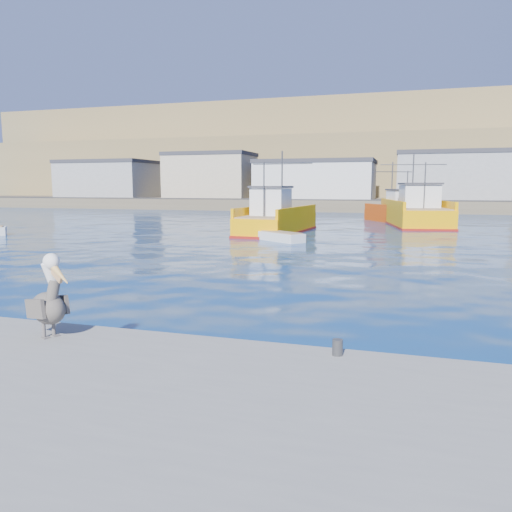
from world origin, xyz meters
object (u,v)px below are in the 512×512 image
Objects in this scene: skiff_mid at (281,237)px; pelican at (49,301)px; trawler_yellow_b at (415,213)px; boat_orange at (396,212)px; trawler_yellow_a at (276,220)px.

skiff_mid is 1.99× the size of pelican.
trawler_yellow_b reaches higher than boat_orange.
pelican is at bearing -84.70° from trawler_yellow_a.
skiff_mid is at bearing -108.35° from boat_orange.
boat_orange is (8.59, 15.02, 0.02)m from trawler_yellow_a.
trawler_yellow_b is 7.55× the size of pelican.
pelican is (-5.89, -44.13, 0.23)m from boat_orange.
trawler_yellow_b is at bearing 46.95° from trawler_yellow_a.
trawler_yellow_b reaches higher than skiff_mid.
boat_orange is 44.52m from pelican.
boat_orange is 21.68m from skiff_mid.
skiff_mid is at bearing -117.33° from trawler_yellow_b.
trawler_yellow_b is 40.95m from pelican.
trawler_yellow_b reaches higher than trawler_yellow_a.
boat_orange is at bearing 114.53° from trawler_yellow_b.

